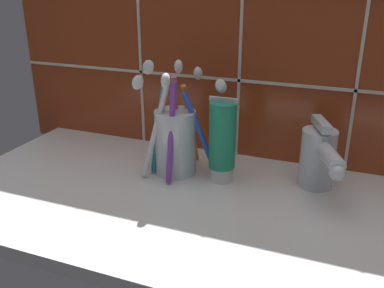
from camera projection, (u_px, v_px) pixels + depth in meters
sink_counter at (189, 204)px, 62.57cm from camera, size 74.72×38.00×2.00cm
tile_wall_backsplash at (231, 50)px, 71.95cm from camera, size 84.72×1.72×41.01cm
toothbrush_cup at (175, 137)px, 68.33cm from camera, size 13.60×12.90×18.70cm
toothpaste_tube at (222, 141)px, 65.48cm from camera, size 4.35×4.14×13.48cm
sink_faucet at (319, 157)px, 63.43cm from camera, size 6.91×12.09×10.58cm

